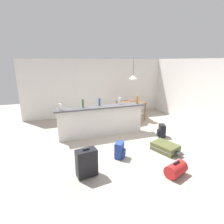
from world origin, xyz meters
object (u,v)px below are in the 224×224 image
backpack_blue (120,150)px  suitcase_upright_black (87,163)px  backpack_black (162,131)px  dining_table (131,104)px  bottle_clear (119,101)px  pendant_lamp (133,77)px  bottle_white (60,107)px  dining_chair_near_partition (135,111)px  bottle_blue (99,102)px  suitcase_flat_olive (165,147)px  bottle_amber (137,100)px  bottle_green (83,103)px  duffel_bag_red (176,169)px

backpack_blue → suitcase_upright_black: (-0.96, -0.50, 0.13)m
backpack_black → dining_table: bearing=95.0°
bottle_clear → pendant_lamp: size_ratio=0.27×
pendant_lamp → bottle_white: bearing=-155.4°
dining_chair_near_partition → backpack_black: size_ratio=2.21×
bottle_blue → suitcase_flat_olive: 2.44m
bottle_clear → dining_table: bottle_clear is taller
bottle_blue → pendant_lamp: bearing=34.9°
bottle_blue → bottle_amber: bottle_amber is taller
bottle_blue → dining_table: size_ratio=0.22×
bottle_white → bottle_clear: (1.93, 0.13, 0.01)m
bottle_blue → pendant_lamp: 2.25m
bottle_green → dining_chair_near_partition: size_ratio=0.28×
bottle_amber → dining_table: size_ratio=0.25×
dining_chair_near_partition → suitcase_flat_olive: bearing=-95.1°
dining_table → pendant_lamp: pendant_lamp is taller
bottle_green → pendant_lamp: pendant_lamp is taller
suitcase_upright_black → duffel_bag_red: (1.84, -0.61, -0.18)m
bottle_white → suitcase_flat_olive: 3.24m
dining_table → pendant_lamp: bearing=23.3°
bottle_clear → bottle_amber: 0.61m
dining_table → duffel_bag_red: (-0.74, -3.95, -0.50)m
bottle_blue → bottle_white: bearing=-173.2°
bottle_clear → suitcase_flat_olive: bottle_clear is taller
bottle_white → bottle_green: bearing=8.5°
dining_chair_near_partition → backpack_black: 1.57m
backpack_blue → suitcase_upright_black: 1.09m
bottle_amber → suitcase_flat_olive: bearing=-85.8°
bottle_blue → suitcase_flat_olive: bottle_blue is taller
bottle_amber → backpack_black: (0.58, -0.69, -0.94)m
bottle_white → bottle_clear: 1.93m
dining_chair_near_partition → duffel_bag_red: bearing=-100.9°
duffel_bag_red → dining_table: bearing=79.4°
dining_table → suitcase_upright_black: bearing=-127.7°
bottle_amber → pendant_lamp: size_ratio=0.33×
bottle_amber → bottle_clear: bearing=167.9°
bottle_clear → duffel_bag_red: size_ratio=0.41×
bottle_white → bottle_blue: (1.25, 0.15, 0.02)m
bottle_green → suitcase_upright_black: bottle_green is taller
bottle_clear → suitcase_upright_black: 2.75m
bottle_clear → backpack_black: size_ratio=0.53×
bottle_green → bottle_clear: (1.23, 0.02, -0.02)m
bottle_clear → suitcase_flat_olive: 2.10m
dining_table → suitcase_upright_black: (-2.57, -3.33, -0.32)m
bottle_blue → bottle_clear: (0.69, -0.02, -0.01)m
bottle_green → bottle_amber: bearing=-3.3°
suitcase_upright_black → bottle_amber: bearing=42.5°
bottle_amber → backpack_blue: size_ratio=0.65×
bottle_blue → dining_chair_near_partition: 1.86m
bottle_amber → dining_table: 1.49m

